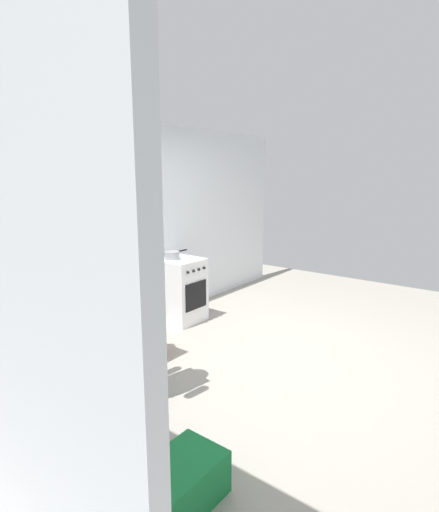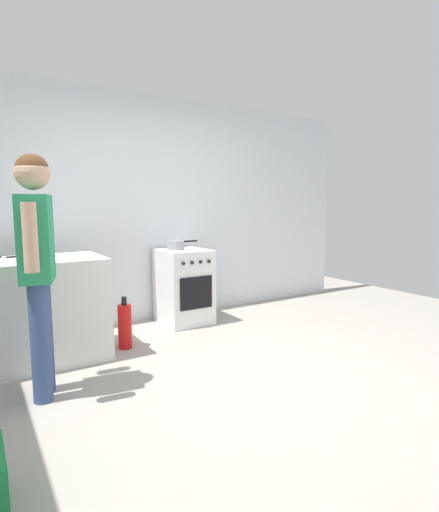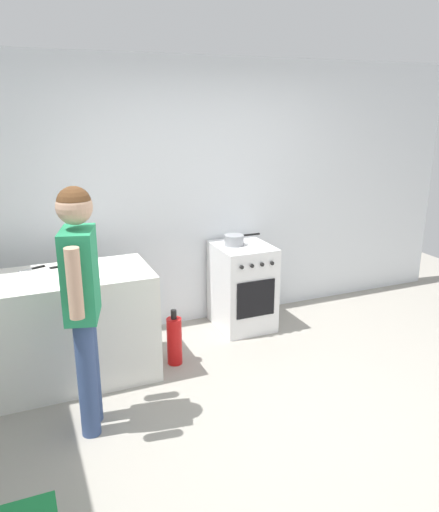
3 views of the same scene
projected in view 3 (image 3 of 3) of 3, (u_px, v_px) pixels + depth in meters
The scene contains 10 objects.
ground_plane at pixel (291, 419), 3.59m from camera, with size 8.00×8.00×0.00m, color gray.
back_wall at pixel (195, 196), 4.92m from camera, with size 6.00×0.10×2.60m, color silver.
counter_unit at pixel (71, 327), 4.01m from camera, with size 1.30×0.70×0.90m, color silver.
oven_left at pixel (242, 286), 4.98m from camera, with size 0.52×0.62×0.85m.
pot at pixel (234, 240), 4.84m from camera, with size 0.37×0.19×0.10m.
knife_carving at pixel (102, 278), 3.78m from camera, with size 0.32×0.15×0.01m.
knife_utility at pixel (49, 268), 4.00m from camera, with size 0.25×0.07×0.01m.
knife_paring at pixel (34, 268), 4.01m from camera, with size 0.21×0.10×0.01m.
person at pixel (81, 290), 3.21m from camera, with size 0.28×0.55×1.70m.
fire_extinguisher at pixel (174, 340), 4.30m from camera, with size 0.13×0.13×0.50m.
Camera 3 is at (-1.68, -2.64, 2.17)m, focal length 35.00 mm.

